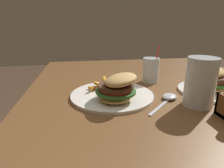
% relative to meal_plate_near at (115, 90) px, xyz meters
% --- Properties ---
extents(dining_table, '(1.22, 1.02, 0.75)m').
position_rel_meal_plate_near_xyz_m(dining_table, '(-0.08, 0.19, -0.18)').
color(dining_table, brown).
rests_on(dining_table, ground_plane).
extents(meal_plate_near, '(0.29, 0.29, 0.11)m').
position_rel_meal_plate_near_xyz_m(meal_plate_near, '(0.00, 0.00, 0.00)').
color(meal_plate_near, white).
rests_on(meal_plate_near, dining_table).
extents(beer_glass, '(0.09, 0.09, 0.15)m').
position_rel_meal_plate_near_xyz_m(beer_glass, '(0.09, 0.25, 0.04)').
color(beer_glass, silver).
rests_on(beer_glass, dining_table).
extents(juice_glass, '(0.07, 0.07, 0.16)m').
position_rel_meal_plate_near_xyz_m(juice_glass, '(-0.17, 0.19, 0.02)').
color(juice_glass, silver).
rests_on(juice_glass, dining_table).
extents(spoon, '(0.15, 0.15, 0.02)m').
position_rel_meal_plate_near_xyz_m(spoon, '(0.03, 0.19, -0.02)').
color(spoon, silver).
rests_on(spoon, dining_table).
extents(meal_plate_far, '(0.24, 0.24, 0.11)m').
position_rel_meal_plate_near_xyz_m(meal_plate_far, '(-0.02, 0.37, 0.00)').
color(meal_plate_far, white).
rests_on(meal_plate_far, dining_table).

